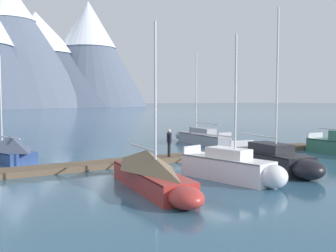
{
  "coord_description": "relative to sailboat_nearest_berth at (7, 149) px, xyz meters",
  "views": [
    {
      "loc": [
        -13.06,
        -17.04,
        3.78
      ],
      "look_at": [
        0.0,
        6.0,
        2.0
      ],
      "focal_mm": 42.16,
      "sensor_mm": 36.0,
      "label": 1
    }
  ],
  "objects": [
    {
      "name": "mountain_east_summit",
      "position": [
        25.09,
        183.58,
        30.87
      ],
      "size": [
        80.73,
        80.73,
        61.87
      ],
      "color": "slate",
      "rests_on": "ground"
    },
    {
      "name": "person_on_dock",
      "position": [
        8.58,
        -5.03,
        0.52
      ],
      "size": [
        0.33,
        0.56,
        1.69
      ],
      "color": "#232328",
      "rests_on": "dock"
    },
    {
      "name": "sailboat_far_berth",
      "position": [
        15.64,
        2.09,
        -0.17
      ],
      "size": [
        1.6,
        7.62,
        7.8
      ],
      "color": "#93939E",
      "rests_on": "ground"
    },
    {
      "name": "sailboat_mid_dock_starboard",
      "position": [
        11.71,
        -10.73,
        -0.12
      ],
      "size": [
        2.27,
        6.38,
        8.46
      ],
      "color": "black",
      "rests_on": "ground"
    },
    {
      "name": "sailboat_nearest_berth",
      "position": [
        0.0,
        0.0,
        0.0
      ],
      "size": [
        3.09,
        5.59,
        6.48
      ],
      "color": "navy",
      "rests_on": "ground"
    },
    {
      "name": "sailboat_second_berth",
      "position": [
        4.21,
        -11.22,
        0.02
      ],
      "size": [
        2.16,
        7.31,
        6.89
      ],
      "color": "#B2332D",
      "rests_on": "ground"
    },
    {
      "name": "mountain_north_horn",
      "position": [
        68.87,
        192.79,
        30.29
      ],
      "size": [
        66.74,
        66.74,
        59.21
      ],
      "color": "slate",
      "rests_on": "ground"
    },
    {
      "name": "dock",
      "position": [
        9.83,
        -4.68,
        -0.6
      ],
      "size": [
        23.88,
        2.67,
        0.3
      ],
      "color": "brown",
      "rests_on": "ground"
    },
    {
      "name": "mountain_rear_spur",
      "position": [
        40.77,
        197.28,
        26.05
      ],
      "size": [
        92.67,
        92.67,
        51.1
      ],
      "color": "#424C60",
      "rests_on": "ground"
    },
    {
      "name": "ground_plane",
      "position": [
        9.83,
        -8.68,
        -0.74
      ],
      "size": [
        700.0,
        700.0,
        0.0
      ],
      "primitive_type": "plane",
      "color": "#335B75"
    },
    {
      "name": "sailboat_mid_dock_port",
      "position": [
        8.29,
        -11.5,
        -0.09
      ],
      "size": [
        2.44,
        5.63,
        6.73
      ],
      "color": "white",
      "rests_on": "ground"
    }
  ]
}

